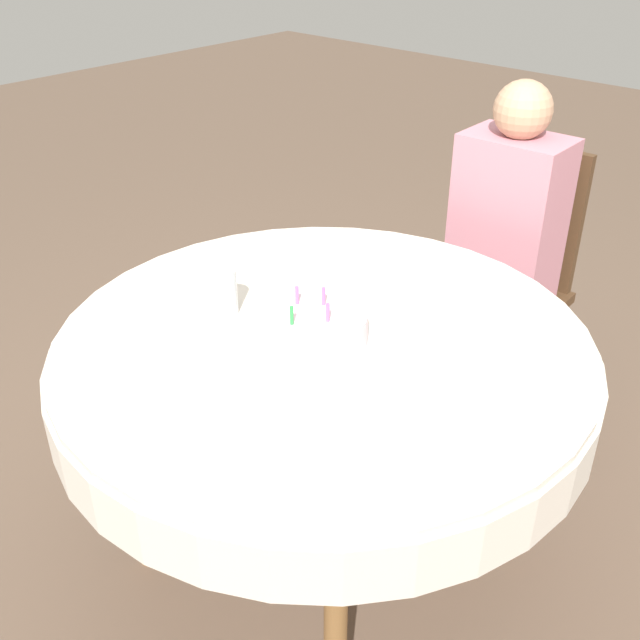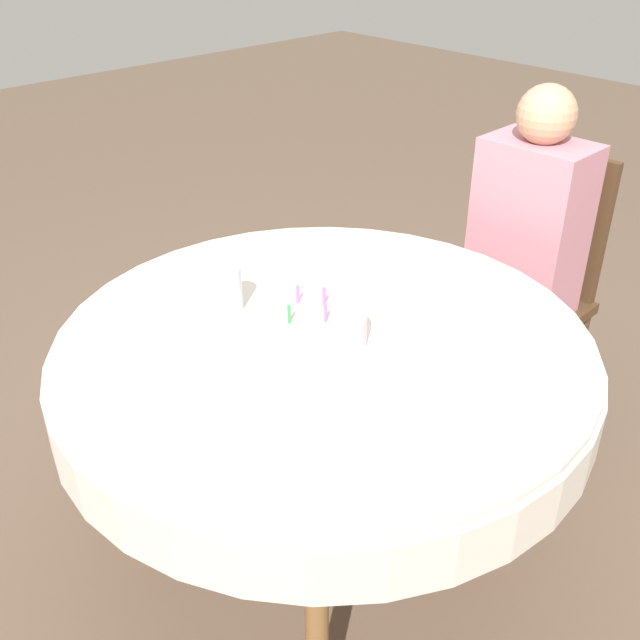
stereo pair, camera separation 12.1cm
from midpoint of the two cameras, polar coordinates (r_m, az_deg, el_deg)
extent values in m
plane|color=brown|center=(2.27, 1.85, -17.37)|extent=(12.00, 12.00, 0.00)
cylinder|color=silver|center=(1.79, 2.24, -1.49)|extent=(1.28, 1.28, 0.02)
cylinder|color=silver|center=(1.83, 2.19, -3.52)|extent=(1.30, 1.30, 0.13)
cylinder|color=brown|center=(2.07, -12.14, -9.97)|extent=(0.05, 0.05, 0.72)
cylinder|color=brown|center=(1.67, 2.00, -21.82)|extent=(0.05, 0.05, 0.72)
cylinder|color=brown|center=(2.41, 2.04, -2.64)|extent=(0.05, 0.05, 0.72)
cylinder|color=brown|center=(2.08, 16.13, -10.37)|extent=(0.05, 0.05, 0.72)
cube|color=#4C331E|center=(2.62, 16.04, 0.84)|extent=(0.40, 0.40, 0.04)
cube|color=#4C331E|center=(2.65, 18.86, 7.09)|extent=(0.35, 0.04, 0.48)
cylinder|color=#4C331E|center=(2.68, 10.44, -3.33)|extent=(0.04, 0.04, 0.42)
cylinder|color=#4C331E|center=(2.54, 16.60, -6.27)|extent=(0.04, 0.04, 0.42)
cylinder|color=#4C331E|center=(2.92, 14.31, -0.66)|extent=(0.04, 0.04, 0.42)
cylinder|color=#4C331E|center=(2.80, 20.09, -3.19)|extent=(0.04, 0.04, 0.42)
cylinder|color=tan|center=(2.64, 12.16, -3.63)|extent=(0.09, 0.09, 0.45)
cylinder|color=tan|center=(2.57, 15.14, -5.04)|extent=(0.09, 0.09, 0.45)
cube|color=#C67F8E|center=(2.49, 17.01, 6.75)|extent=(0.33, 0.22, 0.55)
sphere|color=tan|center=(2.37, 18.35, 14.62)|extent=(0.18, 0.18, 0.18)
cube|color=white|center=(1.75, 1.23, -1.79)|extent=(0.32, 0.32, 0.00)
cylinder|color=silver|center=(1.73, 1.24, -0.62)|extent=(0.27, 0.27, 0.08)
cylinder|color=#D166B2|center=(1.66, 2.51, 0.52)|extent=(0.01, 0.01, 0.05)
cylinder|color=#D166B2|center=(1.73, 2.25, 1.74)|extent=(0.01, 0.01, 0.05)
cylinder|color=#D166B2|center=(1.74, 0.29, 1.94)|extent=(0.01, 0.01, 0.05)
cylinder|color=green|center=(1.66, -0.28, 0.40)|extent=(0.01, 0.01, 0.05)
cylinder|color=silver|center=(1.87, -5.21, 2.42)|extent=(0.07, 0.07, 0.12)
camera|label=1|loc=(0.06, -88.01, 1.18)|focal=42.00mm
camera|label=2|loc=(0.06, 91.99, -1.18)|focal=42.00mm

